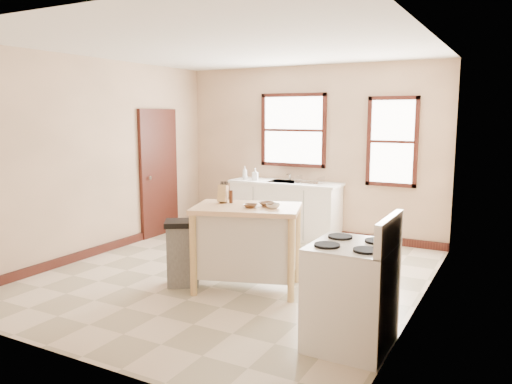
% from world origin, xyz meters
% --- Properties ---
extents(floor, '(5.00, 5.00, 0.00)m').
position_xyz_m(floor, '(0.00, 0.00, 0.00)').
color(floor, beige).
rests_on(floor, ground).
extents(ceiling, '(5.00, 5.00, 0.00)m').
position_xyz_m(ceiling, '(0.00, 0.00, 2.80)').
color(ceiling, white).
rests_on(ceiling, ground).
extents(wall_back, '(4.50, 0.04, 2.80)m').
position_xyz_m(wall_back, '(0.00, 2.50, 1.40)').
color(wall_back, beige).
rests_on(wall_back, ground).
extents(wall_left, '(0.04, 5.00, 2.80)m').
position_xyz_m(wall_left, '(-2.25, 0.00, 1.40)').
color(wall_left, beige).
rests_on(wall_left, ground).
extents(wall_right, '(0.04, 5.00, 2.80)m').
position_xyz_m(wall_right, '(2.25, 0.00, 1.40)').
color(wall_right, beige).
rests_on(wall_right, ground).
extents(window_main, '(1.17, 0.06, 1.22)m').
position_xyz_m(window_main, '(-0.30, 2.48, 1.75)').
color(window_main, black).
rests_on(window_main, wall_back).
extents(window_side, '(0.77, 0.06, 1.37)m').
position_xyz_m(window_side, '(1.35, 2.48, 1.60)').
color(window_side, black).
rests_on(window_side, wall_back).
extents(door_left, '(0.06, 0.90, 2.10)m').
position_xyz_m(door_left, '(-2.21, 1.30, 1.05)').
color(door_left, black).
rests_on(door_left, ground).
extents(baseboard_back, '(4.50, 0.04, 0.12)m').
position_xyz_m(baseboard_back, '(0.00, 2.47, 0.06)').
color(baseboard_back, black).
rests_on(baseboard_back, ground).
extents(baseboard_left, '(0.04, 5.00, 0.12)m').
position_xyz_m(baseboard_left, '(-2.22, 0.00, 0.06)').
color(baseboard_left, black).
rests_on(baseboard_left, ground).
extents(sink_counter, '(1.86, 0.62, 0.92)m').
position_xyz_m(sink_counter, '(-0.30, 2.20, 0.46)').
color(sink_counter, white).
rests_on(sink_counter, ground).
extents(faucet, '(0.03, 0.03, 0.22)m').
position_xyz_m(faucet, '(-0.30, 2.38, 1.03)').
color(faucet, silver).
rests_on(faucet, sink_counter).
extents(soap_bottle_a, '(0.11, 0.11, 0.22)m').
position_xyz_m(soap_bottle_a, '(-1.02, 2.11, 1.03)').
color(soap_bottle_a, '#B2B2B2').
rests_on(soap_bottle_a, sink_counter).
extents(soap_bottle_b, '(0.11, 0.11, 0.20)m').
position_xyz_m(soap_bottle_b, '(-0.82, 2.11, 1.02)').
color(soap_bottle_b, '#B2B2B2').
rests_on(soap_bottle_b, sink_counter).
extents(dish_rack, '(0.48, 0.41, 0.10)m').
position_xyz_m(dish_rack, '(0.14, 2.16, 0.97)').
color(dish_rack, silver).
rests_on(dish_rack, sink_counter).
extents(kitchen_island, '(1.37, 1.09, 0.98)m').
position_xyz_m(kitchen_island, '(0.40, -0.33, 0.49)').
color(kitchen_island, '#EEC58C').
rests_on(kitchen_island, ground).
extents(knife_block, '(0.12, 0.12, 0.20)m').
position_xyz_m(knife_block, '(0.04, -0.28, 1.08)').
color(knife_block, '#DFBD75').
rests_on(knife_block, kitchen_island).
extents(pepper_grinder, '(0.06, 0.06, 0.15)m').
position_xyz_m(pepper_grinder, '(0.13, -0.24, 1.05)').
color(pepper_grinder, '#432112').
rests_on(pepper_grinder, kitchen_island).
extents(bowl_a, '(0.19, 0.19, 0.04)m').
position_xyz_m(bowl_a, '(0.48, -0.39, 1.00)').
color(bowl_a, brown).
rests_on(bowl_a, kitchen_island).
extents(bowl_b, '(0.25, 0.25, 0.04)m').
position_xyz_m(bowl_b, '(0.60, -0.22, 1.00)').
color(bowl_b, brown).
rests_on(bowl_b, kitchen_island).
extents(bowl_c, '(0.22, 0.22, 0.05)m').
position_xyz_m(bowl_c, '(0.71, -0.30, 1.00)').
color(bowl_c, white).
rests_on(bowl_c, kitchen_island).
extents(trash_bin, '(0.52, 0.50, 0.78)m').
position_xyz_m(trash_bin, '(-0.33, -0.58, 0.39)').
color(trash_bin, gray).
rests_on(trash_bin, ground).
extents(gas_stove, '(0.73, 0.74, 1.18)m').
position_xyz_m(gas_stove, '(1.90, -1.16, 0.59)').
color(gas_stove, white).
rests_on(gas_stove, ground).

